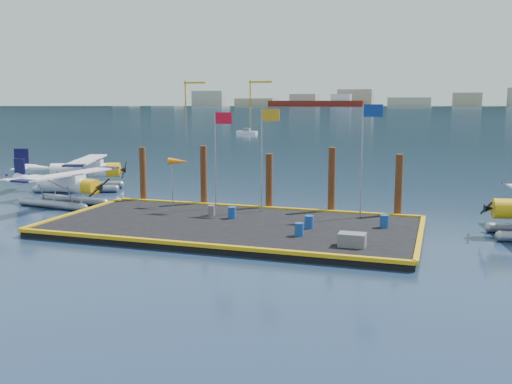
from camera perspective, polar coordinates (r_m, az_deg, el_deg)
ground at (r=31.63m, az=-2.38°, el=-3.85°), size 4000.00×4000.00×0.00m
dock at (r=31.59m, az=-2.38°, el=-3.50°), size 20.00×10.00×0.40m
dock_bumpers at (r=31.53m, az=-2.39°, el=-2.98°), size 20.25×10.25×0.18m
seaplane_b at (r=40.68m, az=-18.46°, el=0.48°), size 7.87×8.65×3.06m
seaplane_c at (r=47.60m, az=-16.86°, el=1.91°), size 8.85×9.37×3.39m
drum_0 at (r=33.67m, az=-4.49°, el=-1.85°), size 0.44×0.44×0.62m
drum_1 at (r=28.59m, az=4.34°, el=-3.76°), size 0.47×0.47×0.66m
drum_2 at (r=30.35m, az=5.33°, el=-3.00°), size 0.48×0.48×0.68m
drum_4 at (r=31.15m, az=12.72°, el=-2.87°), size 0.48×0.48×0.68m
drum_5 at (r=32.80m, az=-2.41°, el=-2.07°), size 0.48×0.48×0.67m
crate at (r=26.87m, az=9.59°, el=-4.73°), size 1.25×0.83×0.62m
flagpole_red at (r=35.31m, az=-3.77°, el=4.70°), size 1.14×0.08×6.00m
flagpole_yellow at (r=34.31m, az=0.89°, el=4.79°), size 1.14×0.08×6.20m
flagpole_blue at (r=33.03m, az=10.91°, el=4.77°), size 1.14×0.08×6.50m
windsock at (r=36.51m, az=-7.75°, el=2.94°), size 1.40×0.44×3.12m
piling_0 at (r=39.66m, az=-11.23°, el=1.54°), size 0.44×0.44×4.00m
piling_1 at (r=37.67m, az=-5.25°, el=1.44°), size 0.44×0.44×4.20m
piling_2 at (r=36.17m, az=1.32°, el=0.84°), size 0.44×0.44×3.80m
piling_3 at (r=35.21m, az=7.57°, el=0.95°), size 0.44×0.44×4.30m
piling_4 at (r=34.74m, az=14.07°, el=0.40°), size 0.44×0.44×4.00m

